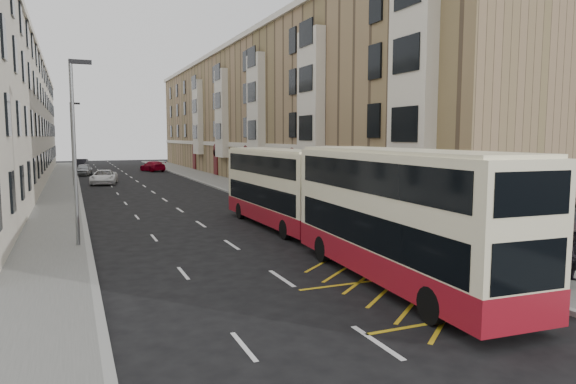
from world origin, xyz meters
name	(u,v)px	position (x,y,z in m)	size (l,w,h in m)	color
ground	(337,315)	(0.00, 0.00, 0.00)	(200.00, 200.00, 0.00)	black
pavement_right	(254,192)	(8.00, 30.00, 0.07)	(4.00, 120.00, 0.15)	slate
pavement_left	(59,201)	(-7.50, 30.00, 0.07)	(3.00, 120.00, 0.15)	slate
kerb_right	(232,193)	(6.00, 30.00, 0.07)	(0.25, 120.00, 0.15)	gray
kerb_left	(81,200)	(-6.00, 30.00, 0.07)	(0.25, 120.00, 0.15)	gray
road_markings	(138,182)	(0.00, 45.00, 0.01)	(10.00, 110.00, 0.01)	silver
terrace_right	(266,114)	(14.88, 45.38, 7.52)	(10.75, 79.00, 15.25)	#927454
bus_shelter	(570,221)	(8.34, -0.39, 2.14)	(1.65, 4.25, 2.70)	black
guard_railing	(403,232)	(6.25, 5.75, 0.86)	(0.06, 6.56, 1.01)	#A92C1C
street_lamp_near	(75,142)	(-6.35, 12.00, 4.64)	(0.93, 0.18, 8.00)	slate
street_lamp_far	(73,139)	(-6.35, 42.00, 4.64)	(0.93, 0.18, 8.00)	slate
double_decker_front	(398,216)	(3.32, 1.96, 2.27)	(3.22, 11.33, 4.47)	#FAEFC2
double_decker_rear	(279,187)	(3.75, 13.58, 2.14)	(2.57, 10.59, 4.21)	#FAEFC2
litter_bin	(537,268)	(7.29, -0.16, 0.63)	(0.56, 0.56, 0.92)	black
pedestrian_near	(497,249)	(7.19, 1.48, 0.93)	(0.57, 0.37, 1.56)	black
pedestrian_mid	(576,257)	(8.53, -0.55, 0.98)	(0.80, 0.63, 1.65)	black
pedestrian_far	(383,222)	(6.69, 7.92, 0.92)	(0.90, 0.38, 1.54)	black
white_van	(104,177)	(-3.53, 43.83, 0.73)	(2.43, 5.27, 1.46)	white
car_silver	(83,170)	(-5.20, 57.32, 0.74)	(1.75, 4.35, 1.48)	#9DA0A4
car_dark	(81,164)	(-5.20, 71.51, 0.75)	(1.59, 4.55, 1.50)	black
car_red	(153,166)	(3.97, 61.85, 0.73)	(2.04, 5.01, 1.45)	maroon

